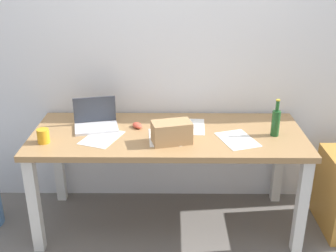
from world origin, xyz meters
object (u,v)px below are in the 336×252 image
(beer_bottle, at_px, (276,122))
(cardboard_box, at_px, (172,132))
(laptop_left, at_px, (96,122))
(coffee_mug, at_px, (43,136))
(computer_mouse, at_px, (137,125))
(desk, at_px, (168,145))

(beer_bottle, height_order, cardboard_box, beer_bottle)
(laptop_left, bearing_deg, beer_bottle, -5.87)
(beer_bottle, bearing_deg, cardboard_box, -170.29)
(laptop_left, distance_m, beer_bottle, 1.25)
(cardboard_box, relative_size, coffee_mug, 2.67)
(computer_mouse, bearing_deg, laptop_left, 148.65)
(computer_mouse, height_order, coffee_mug, coffee_mug)
(cardboard_box, bearing_deg, beer_bottle, 9.71)
(beer_bottle, height_order, computer_mouse, beer_bottle)
(laptop_left, height_order, coffee_mug, laptop_left)
(desk, xyz_separation_m, laptop_left, (-0.52, 0.09, 0.14))
(laptop_left, xyz_separation_m, cardboard_box, (0.54, -0.25, 0.03))
(desk, height_order, coffee_mug, coffee_mug)
(computer_mouse, bearing_deg, desk, -52.93)
(desk, relative_size, computer_mouse, 18.90)
(computer_mouse, xyz_separation_m, cardboard_box, (0.25, -0.25, 0.06))
(beer_bottle, relative_size, computer_mouse, 2.60)
(desk, distance_m, coffee_mug, 0.85)
(cardboard_box, bearing_deg, desk, 99.02)
(beer_bottle, relative_size, coffee_mug, 2.73)
(desk, bearing_deg, coffee_mug, -168.32)
(beer_bottle, xyz_separation_m, coffee_mug, (-1.55, -0.13, -0.05))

